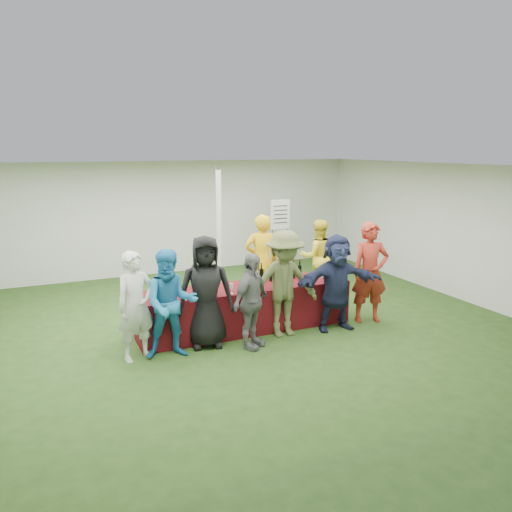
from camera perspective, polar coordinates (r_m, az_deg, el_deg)
name	(u,v)px	position (r m, az deg, el deg)	size (l,w,h in m)	color
ground	(217,325)	(8.75, -4.51, -7.83)	(60.00, 60.00, 0.00)	#284719
tent	(219,235)	(9.66, -4.22, 2.40)	(10.00, 10.00, 10.00)	white
serving_table	(245,308)	(8.40, -1.25, -5.96)	(3.60, 0.80, 0.75)	#540E12
wine_bottles	(277,273)	(8.66, 2.47, -1.98)	(0.93, 0.12, 0.32)	black
wine_glasses	(197,290)	(7.71, -6.74, -3.93)	(1.16, 0.11, 0.16)	silver
water_bottle	(250,278)	(8.38, -0.64, -2.58)	(0.07, 0.07, 0.23)	silver
bar_towel	(325,275)	(9.03, 7.90, -2.19)	(0.25, 0.18, 0.03)	white
dump_bucket	(333,275)	(8.78, 8.76, -2.12)	(0.24, 0.24, 0.18)	slate
wine_list_sign	(280,220)	(11.94, 2.78, 4.15)	(0.50, 0.03, 1.80)	slate
staff_pourer	(262,260)	(9.58, 0.64, -0.48)	(0.65, 0.42, 1.77)	yellow
staff_back	(318,257)	(10.47, 7.09, -0.07)	(0.76, 0.59, 1.56)	yellow
customer_0	(136,306)	(7.32, -13.55, -5.62)	(0.58, 0.38, 1.60)	silver
customer_1	(171,304)	(7.30, -9.69, -5.44)	(0.78, 0.61, 1.61)	#2179B6
customer_2	(206,292)	(7.63, -5.78, -4.07)	(0.84, 0.55, 1.73)	black
customer_3	(251,301)	(7.54, -0.56, -5.21)	(0.86, 0.36, 1.47)	slate
customer_4	(284,284)	(8.02, 3.26, -3.20)	(1.12, 0.64, 1.73)	#51592F
customer_5	(337,283)	(8.39, 9.19, -3.02)	(1.50, 0.48, 1.62)	#1D2341
customer_6	(370,273)	(8.88, 12.90, -1.86)	(0.64, 0.42, 1.76)	maroon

